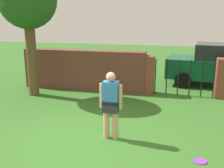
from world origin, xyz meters
name	(u,v)px	position (x,y,z in m)	size (l,w,h in m)	color
ground_plane	(83,143)	(0.00, 0.00, 0.00)	(40.00, 40.00, 0.00)	#336623
brick_wall	(84,70)	(-1.50, 4.48, 0.77)	(4.78, 0.50, 1.53)	brown
tree	(28,2)	(-3.04, 3.31, 3.27)	(2.00, 2.00, 4.36)	brown
person	(111,102)	(0.55, 0.43, 0.90)	(0.54, 0.22, 1.62)	tan
fence_gate	(184,77)	(2.28, 4.48, 0.70)	(3.02, 0.44, 1.40)	brown
car	(221,65)	(3.73, 6.16, 0.86)	(4.37, 2.31, 1.72)	#0C4C2D
frisbee_purple	(200,161)	(2.57, -0.21, 0.01)	(0.27, 0.27, 0.02)	purple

